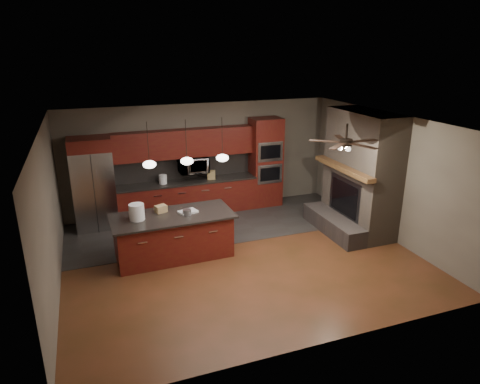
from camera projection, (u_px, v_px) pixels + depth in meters
name	position (u px, v px, depth m)	size (l,w,h in m)	color
ground	(241.00, 256.00, 8.91)	(7.00, 7.00, 0.00)	brown
ceiling	(241.00, 122.00, 8.00)	(7.00, 6.00, 0.02)	white
back_wall	(201.00, 158.00, 11.12)	(7.00, 0.02, 2.80)	#746C5C
right_wall	(387.00, 175.00, 9.59)	(0.02, 6.00, 2.80)	#746C5C
left_wall	(49.00, 216.00, 7.32)	(0.02, 6.00, 2.80)	#746C5C
slate_tile_patch	(216.00, 224.00, 10.51)	(7.00, 2.40, 0.01)	#2E2C2A
fireplace_column	(359.00, 177.00, 9.83)	(1.30, 2.10, 2.80)	brown
back_cabinetry	(186.00, 181.00, 10.90)	(3.59, 0.64, 2.20)	#5C2011
oven_tower	(266.00, 162.00, 11.47)	(0.80, 0.63, 2.38)	#5C2011
microwave	(193.00, 165.00, 10.84)	(0.73, 0.41, 0.50)	silver
refrigerator	(93.00, 184.00, 10.00)	(0.95, 0.75, 2.19)	silver
kitchen_island	(173.00, 236.00, 8.78)	(2.48, 1.18, 0.92)	#5C2011
white_bucket	(137.00, 212.00, 8.35)	(0.30, 0.30, 0.32)	white
paint_can	(187.00, 212.00, 8.62)	(0.18, 0.18, 0.12)	#A5A4A9
paint_tray	(188.00, 212.00, 8.76)	(0.36, 0.25, 0.04)	silver
cardboard_box	(161.00, 209.00, 8.76)	(0.23, 0.17, 0.14)	tan
counter_bucket	(163.00, 179.00, 10.63)	(0.20, 0.20, 0.23)	white
counter_box	(211.00, 175.00, 10.99)	(0.20, 0.16, 0.22)	tan
pendant_left	(149.00, 164.00, 8.36)	(0.26, 0.26, 0.92)	black
pendant_center	(187.00, 161.00, 8.60)	(0.26, 0.26, 0.92)	black
pendant_right	(222.00, 158.00, 8.84)	(0.26, 0.26, 0.92)	black
ceiling_fan	(346.00, 142.00, 7.98)	(1.27, 1.33, 0.41)	black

